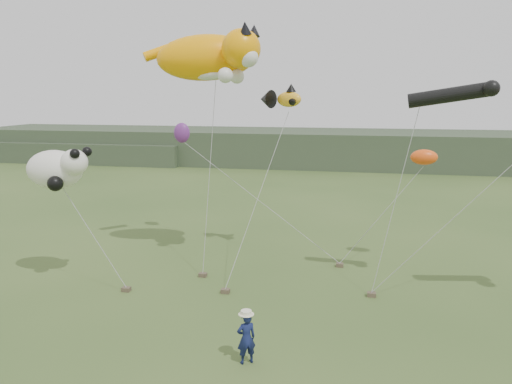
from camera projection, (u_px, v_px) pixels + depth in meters
The scene contains 8 objects.
ground at pixel (265, 341), 17.18m from camera, with size 120.00×120.00×0.00m, color #385123.
headland at pixel (307, 148), 60.39m from camera, with size 90.00×13.00×4.00m.
festival_attendant at pixel (246, 338), 15.64m from camera, with size 0.61×0.40×1.68m, color #131B47.
sandbag_anchors at pixel (254, 282), 22.31m from camera, with size 10.73×5.25×0.18m.
cat_kite at pixel (213, 57), 23.02m from camera, with size 6.21×3.40×2.64m.
fish_kite at pixel (281, 99), 24.26m from camera, with size 2.47×1.63×1.19m.
panda_kite at pixel (58, 169), 21.45m from camera, with size 2.97×1.92×1.85m.
misc_kites at pixel (291, 144), 25.95m from camera, with size 14.04×3.36×1.68m.
Camera 1 is at (2.82, -15.61, 8.37)m, focal length 35.00 mm.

